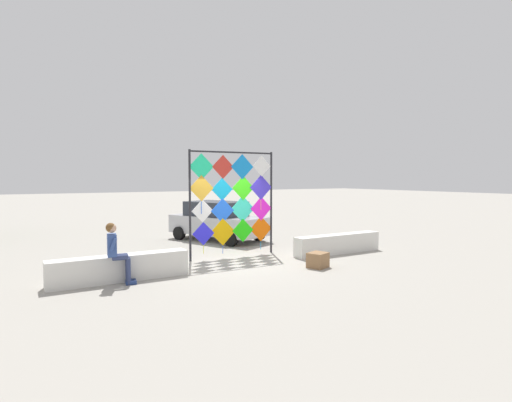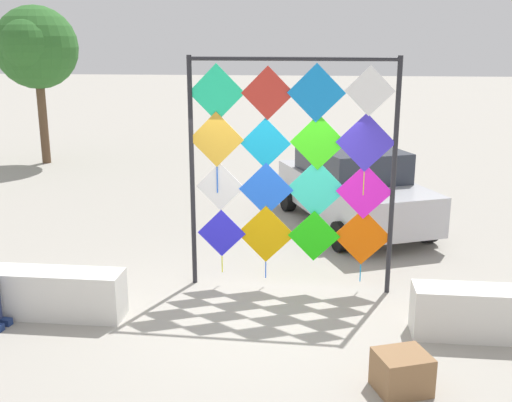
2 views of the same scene
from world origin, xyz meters
TOP-DOWN VIEW (x-y plane):
  - ground at (0.00, 0.00)m, footprint 120.00×120.00m
  - plaza_ledge_left at (-3.54, -0.42)m, footprint 3.34×0.48m
  - plaza_ledge_right at (3.54, -0.42)m, footprint 3.34×0.48m
  - kite_display_rack at (0.27, 0.89)m, footprint 2.95×0.13m
  - seated_vendor at (-3.70, -0.80)m, footprint 0.68×0.54m
  - parked_car at (1.32, 4.25)m, footprint 3.17×4.40m
  - cardboard_box_large at (1.59, -1.76)m, footprint 0.67×0.62m

SIDE VIEW (x-z plane):
  - ground at x=0.00m, z-range 0.00..0.00m
  - cardboard_box_large at x=1.59m, z-range 0.00..0.43m
  - plaza_ledge_left at x=-3.54m, z-range 0.00..0.64m
  - plaza_ledge_right at x=3.54m, z-range 0.00..0.64m
  - parked_car at x=1.32m, z-range 0.01..1.58m
  - seated_vendor at x=-3.70m, z-range 0.13..1.62m
  - kite_display_rack at x=0.27m, z-range 0.22..3.61m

